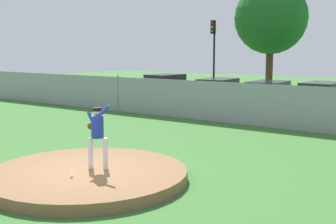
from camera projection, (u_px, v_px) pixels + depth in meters
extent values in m
plane|color=#386B2D|center=(206.00, 141.00, 16.06)|extent=(80.00, 80.00, 0.00)
cube|color=#2B2B2D|center=(288.00, 114.00, 22.92)|extent=(44.00, 7.00, 0.01)
cylinder|color=brown|center=(88.00, 175.00, 11.20)|extent=(5.13, 5.13, 0.27)
cylinder|color=silver|center=(91.00, 153.00, 11.29)|extent=(0.13, 0.13, 0.81)
cylinder|color=silver|center=(105.00, 153.00, 11.22)|extent=(0.13, 0.13, 0.81)
cylinder|color=navy|center=(97.00, 127.00, 11.16)|extent=(0.32, 0.32, 0.57)
cylinder|color=navy|center=(102.00, 113.00, 11.00)|extent=(0.42, 0.27, 0.44)
cylinder|color=navy|center=(92.00, 120.00, 11.24)|extent=(0.29, 0.20, 0.46)
ellipsoid|color=#4C2D14|center=(90.00, 126.00, 11.37)|extent=(0.20, 0.12, 0.18)
sphere|color=tan|center=(97.00, 112.00, 11.10)|extent=(0.20, 0.20, 0.20)
cylinder|color=black|center=(97.00, 109.00, 11.09)|extent=(0.21, 0.21, 0.09)
sphere|color=white|center=(72.00, 176.00, 10.48)|extent=(0.07, 0.07, 0.07)
cube|color=gray|center=(252.00, 105.00, 19.16)|extent=(39.58, 0.03, 1.88)
cylinder|color=slate|center=(118.00, 93.00, 23.69)|extent=(0.07, 0.07, 1.98)
cube|color=tan|center=(322.00, 103.00, 21.61)|extent=(2.01, 4.49, 0.79)
cube|color=black|center=(322.00, 89.00, 21.50)|extent=(1.74, 2.51, 0.63)
cylinder|color=black|center=(331.00, 108.00, 22.70)|extent=(1.82, 0.76, 0.64)
cylinder|color=black|center=(311.00, 114.00, 20.62)|extent=(1.82, 0.76, 0.64)
cube|color=#146066|center=(165.00, 91.00, 27.92)|extent=(1.99, 4.47, 0.75)
cube|color=black|center=(165.00, 80.00, 27.82)|extent=(1.73, 2.50, 0.71)
cylinder|color=black|center=(178.00, 95.00, 29.02)|extent=(1.82, 0.75, 0.64)
cylinder|color=black|center=(151.00, 99.00, 26.93)|extent=(1.82, 0.75, 0.64)
cube|color=maroon|center=(218.00, 95.00, 25.22)|extent=(2.09, 4.64, 0.80)
cube|color=black|center=(218.00, 84.00, 25.13)|extent=(1.82, 2.59, 0.57)
cylinder|color=black|center=(227.00, 100.00, 26.46)|extent=(1.90, 0.76, 0.64)
cylinder|color=black|center=(207.00, 105.00, 24.10)|extent=(1.90, 0.76, 0.64)
cube|color=#161E4C|center=(268.00, 99.00, 23.48)|extent=(2.06, 4.65, 0.74)
cube|color=black|center=(268.00, 87.00, 23.38)|extent=(1.82, 2.59, 0.60)
cylinder|color=black|center=(276.00, 103.00, 24.71)|extent=(1.94, 0.72, 0.64)
cylinder|color=black|center=(258.00, 109.00, 22.35)|extent=(1.94, 0.72, 0.64)
cylinder|color=black|center=(214.00, 60.00, 30.04)|extent=(0.14, 0.14, 5.32)
cube|color=black|center=(213.00, 27.00, 29.59)|extent=(0.28, 0.24, 0.90)
sphere|color=red|center=(212.00, 23.00, 29.45)|extent=(0.18, 0.18, 0.18)
sphere|color=orange|center=(212.00, 27.00, 29.49)|extent=(0.18, 0.18, 0.18)
sphere|color=green|center=(212.00, 31.00, 29.53)|extent=(0.18, 0.18, 0.18)
cylinder|color=#4C331E|center=(269.00, 69.00, 32.70)|extent=(0.53, 0.53, 3.80)
sphere|color=#1B5F1F|center=(271.00, 18.00, 32.16)|extent=(5.38, 5.38, 5.38)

